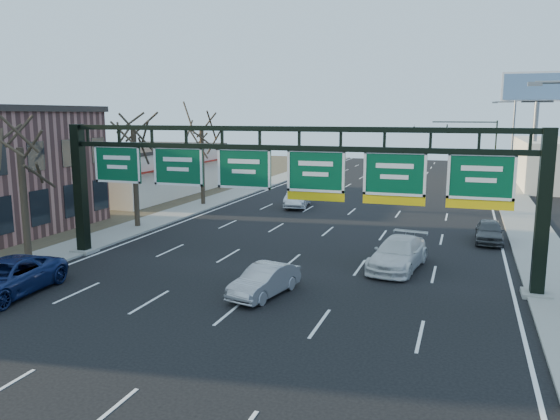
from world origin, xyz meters
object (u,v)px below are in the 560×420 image
at_px(sign_gantry, 282,179).
at_px(car_blue_suv, 6,278).
at_px(car_white_wagon, 398,254).
at_px(car_silver_sedan, 265,281).

bearing_deg(sign_gantry, car_blue_suv, -144.24).
bearing_deg(sign_gantry, car_white_wagon, 24.83).
height_order(car_blue_suv, car_silver_sedan, car_blue_suv).
relative_size(sign_gantry, car_white_wagon, 4.61).
xyz_separation_m(car_silver_sedan, car_white_wagon, (4.94, 6.12, 0.12)).
bearing_deg(car_white_wagon, sign_gantry, -147.02).
relative_size(car_silver_sedan, car_white_wagon, 0.75).
distance_m(car_blue_suv, car_silver_sedan, 11.15).
xyz_separation_m(sign_gantry, car_white_wagon, (5.36, 2.48, -3.85)).
bearing_deg(car_white_wagon, car_silver_sedan, -120.77).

